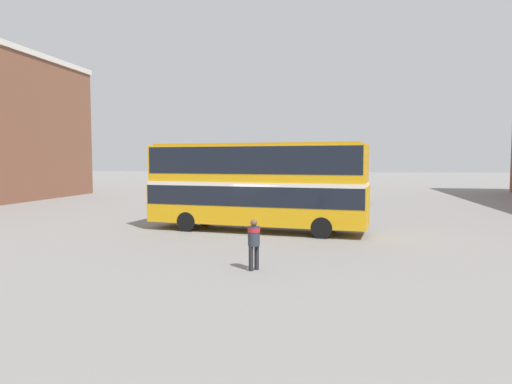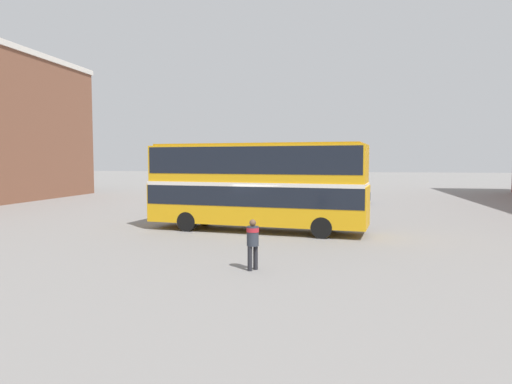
% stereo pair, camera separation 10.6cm
% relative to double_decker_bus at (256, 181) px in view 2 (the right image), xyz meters
% --- Properties ---
extents(ground_plane, '(240.00, 240.00, 0.00)m').
position_rel_double_decker_bus_xyz_m(ground_plane, '(0.30, -0.25, -2.60)').
color(ground_plane, gray).
extents(double_decker_bus, '(11.56, 3.97, 4.54)m').
position_rel_double_decker_bus_xyz_m(double_decker_bus, '(0.00, 0.00, 0.00)').
color(double_decker_bus, gold).
rests_on(double_decker_bus, ground_plane).
extents(pedestrian_foreground, '(0.59, 0.59, 1.72)m').
position_rel_double_decker_bus_xyz_m(pedestrian_foreground, '(1.46, -8.29, -1.55)').
color(pedestrian_foreground, '#232328').
rests_on(pedestrian_foreground, ground_plane).
extents(parked_car_kerb_near, '(4.59, 1.97, 1.56)m').
position_rel_double_decker_bus_xyz_m(parked_car_kerb_near, '(-5.49, 8.14, -1.81)').
color(parked_car_kerb_near, black).
rests_on(parked_car_kerb_near, ground_plane).
extents(parked_car_kerb_far, '(4.53, 2.62, 1.46)m').
position_rel_double_decker_bus_xyz_m(parked_car_kerb_far, '(4.51, 16.63, -1.85)').
color(parked_car_kerb_far, navy).
rests_on(parked_car_kerb_far, ground_plane).
extents(parked_car_side_street, '(4.37, 2.23, 1.50)m').
position_rel_double_decker_bus_xyz_m(parked_car_side_street, '(-8.68, 14.19, -1.84)').
color(parked_car_side_street, silver).
rests_on(parked_car_side_street, ground_plane).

